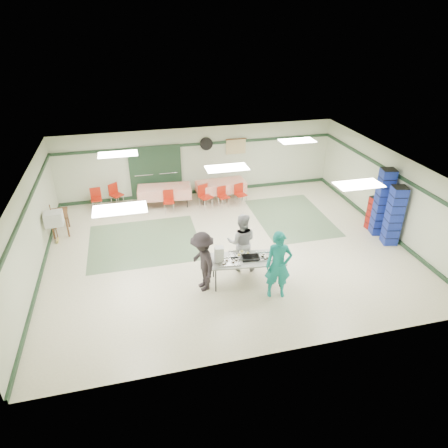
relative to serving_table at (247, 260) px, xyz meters
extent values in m
plane|color=beige|center=(-0.09, 1.84, -0.72)|extent=(11.00, 11.00, 0.00)
plane|color=silver|center=(-0.09, 1.84, 1.98)|extent=(11.00, 11.00, 0.00)
plane|color=beige|center=(-0.09, 6.34, 0.63)|extent=(11.00, 0.00, 11.00)
plane|color=beige|center=(-0.09, -2.66, 0.63)|extent=(11.00, 0.00, 11.00)
plane|color=beige|center=(-5.59, 1.84, 0.63)|extent=(0.00, 9.00, 9.00)
plane|color=beige|center=(5.41, 1.84, 0.63)|extent=(0.00, 9.00, 9.00)
cube|color=#1D3521|center=(-0.09, 6.31, 1.33)|extent=(11.00, 0.06, 0.10)
cube|color=#1D3521|center=(-0.09, 6.31, -0.66)|extent=(11.00, 0.06, 0.12)
cube|color=#1D3521|center=(-5.56, 1.84, 1.33)|extent=(0.06, 9.00, 0.10)
cube|color=#1D3521|center=(-5.56, 1.84, -0.66)|extent=(0.06, 9.00, 0.12)
cube|color=#1D3521|center=(5.38, 1.84, 1.33)|extent=(0.06, 9.00, 0.10)
cube|color=#1D3521|center=(5.38, 1.84, -0.66)|extent=(0.06, 9.00, 0.12)
cube|color=#5D7958|center=(-2.59, 2.84, -0.72)|extent=(3.50, 3.00, 0.01)
cube|color=#5D7958|center=(2.71, 3.34, -0.72)|extent=(2.50, 3.50, 0.01)
cube|color=#989B98|center=(-2.29, 6.28, 0.33)|extent=(0.90, 0.06, 2.10)
cube|color=#989B98|center=(-1.34, 6.28, 0.33)|extent=(0.90, 0.06, 2.10)
cube|color=#1D3521|center=(-1.82, 6.26, 0.33)|extent=(2.00, 0.03, 2.15)
cylinder|color=black|center=(0.21, 6.28, 1.33)|extent=(0.50, 0.10, 0.50)
cube|color=#CFBE81|center=(1.41, 6.28, 1.13)|extent=(0.80, 0.02, 0.60)
cube|color=#A8A7A3|center=(0.00, 0.00, 0.02)|extent=(2.11, 1.06, 0.04)
cylinder|color=black|center=(-0.91, -0.22, -0.36)|extent=(0.04, 0.04, 0.72)
cylinder|color=black|center=(0.83, -0.43, -0.36)|extent=(0.04, 0.04, 0.72)
cylinder|color=black|center=(-0.83, 0.43, -0.36)|extent=(0.04, 0.04, 0.72)
cylinder|color=black|center=(0.91, 0.22, -0.36)|extent=(0.04, 0.04, 0.72)
cube|color=silver|center=(0.55, -0.05, 0.05)|extent=(0.59, 0.47, 0.02)
cube|color=silver|center=(-0.11, 0.18, 0.05)|extent=(0.63, 0.51, 0.02)
cube|color=silver|center=(-0.51, -0.07, 0.05)|extent=(0.59, 0.48, 0.02)
cube|color=black|center=(0.09, -0.04, 0.08)|extent=(0.51, 0.35, 0.08)
cube|color=white|center=(-0.75, 0.06, 0.25)|extent=(0.26, 0.24, 0.43)
imported|color=#138882|center=(0.61, -0.73, 0.21)|extent=(0.75, 0.57, 1.86)
imported|color=#97969C|center=(0.05, 0.69, 0.15)|extent=(0.99, 0.86, 1.74)
imported|color=black|center=(-1.21, 0.01, 0.13)|extent=(0.81, 1.19, 1.70)
cube|color=red|center=(0.59, 5.46, 0.02)|extent=(1.92, 0.90, 0.05)
cube|color=red|center=(0.59, 5.46, -0.17)|extent=(1.92, 0.93, 0.40)
cylinder|color=black|center=(-0.18, 5.11, -0.36)|extent=(0.04, 0.04, 0.72)
cylinder|color=black|center=(1.39, 5.18, -0.36)|extent=(0.04, 0.04, 0.72)
cylinder|color=black|center=(-0.21, 5.73, -0.36)|extent=(0.04, 0.04, 0.72)
cylinder|color=black|center=(1.36, 5.81, -0.36)|extent=(0.04, 0.04, 0.72)
cube|color=red|center=(-1.61, 5.46, 0.02)|extent=(2.05, 1.04, 0.05)
cube|color=red|center=(-1.61, 5.46, -0.17)|extent=(2.05, 1.06, 0.40)
cylinder|color=black|center=(-2.46, 5.20, -0.36)|extent=(0.04, 0.04, 0.72)
cylinder|color=black|center=(-0.82, 5.05, -0.36)|extent=(0.04, 0.04, 0.72)
cylinder|color=black|center=(-2.40, 5.86, -0.36)|extent=(0.04, 0.04, 0.72)
cylinder|color=black|center=(-0.76, 5.71, -0.36)|extent=(0.04, 0.04, 0.72)
cube|color=#B0260E|center=(0.54, 4.81, -0.32)|extent=(0.45, 0.45, 0.04)
cube|color=#B0260E|center=(0.49, 4.97, -0.12)|extent=(0.36, 0.14, 0.36)
cylinder|color=silver|center=(0.44, 4.63, -0.53)|extent=(0.02, 0.02, 0.38)
cylinder|color=silver|center=(0.72, 4.71, -0.53)|extent=(0.02, 0.02, 0.38)
cylinder|color=silver|center=(0.36, 4.91, -0.53)|extent=(0.02, 0.02, 0.38)
cylinder|color=silver|center=(0.64, 4.99, -0.53)|extent=(0.02, 0.02, 0.38)
cube|color=#B0260E|center=(-0.15, 4.81, -0.25)|extent=(0.55, 0.55, 0.04)
cube|color=#B0260E|center=(-0.22, 4.98, -0.02)|extent=(0.41, 0.20, 0.43)
cylinder|color=silver|center=(-0.25, 4.59, -0.50)|extent=(0.02, 0.02, 0.45)
cylinder|color=silver|center=(0.07, 4.71, -0.50)|extent=(0.02, 0.02, 0.45)
cylinder|color=silver|center=(-0.37, 4.90, -0.50)|extent=(0.02, 0.02, 0.45)
cylinder|color=silver|center=(-0.06, 5.03, -0.50)|extent=(0.02, 0.02, 0.45)
cube|color=#B0260E|center=(1.21, 4.81, -0.30)|extent=(0.46, 0.46, 0.04)
cube|color=#B0260E|center=(1.17, 4.97, -0.09)|extent=(0.38, 0.13, 0.38)
cylinder|color=silver|center=(1.10, 4.62, -0.52)|extent=(0.02, 0.02, 0.40)
cylinder|color=silver|center=(1.40, 4.70, -0.52)|extent=(0.02, 0.02, 0.40)
cylinder|color=silver|center=(1.03, 4.92, -0.52)|extent=(0.02, 0.02, 0.40)
cylinder|color=silver|center=(1.32, 4.99, -0.52)|extent=(0.02, 0.02, 0.40)
cube|color=#B0260E|center=(-1.54, 4.81, -0.29)|extent=(0.42, 0.42, 0.04)
cube|color=#B0260E|center=(-1.52, 4.98, -0.08)|extent=(0.39, 0.07, 0.39)
cylinder|color=silver|center=(-1.70, 4.67, -0.52)|extent=(0.02, 0.02, 0.41)
cylinder|color=silver|center=(-1.39, 4.64, -0.52)|extent=(0.02, 0.02, 0.41)
cylinder|color=silver|center=(-1.68, 4.97, -0.52)|extent=(0.02, 0.02, 0.41)
cylinder|color=silver|center=(-1.37, 4.95, -0.52)|extent=(0.02, 0.02, 0.41)
cube|color=#B0260E|center=(-3.39, 5.84, -0.27)|extent=(0.57, 0.57, 0.04)
cube|color=#B0260E|center=(-3.50, 5.99, -0.05)|extent=(0.34, 0.28, 0.40)
cylinder|color=silver|center=(-3.42, 5.62, -0.51)|extent=(0.02, 0.02, 0.42)
cylinder|color=silver|center=(-3.16, 5.82, -0.51)|extent=(0.02, 0.02, 0.42)
cylinder|color=silver|center=(-3.61, 5.87, -0.51)|extent=(0.02, 0.02, 0.42)
cylinder|color=silver|center=(-3.36, 6.07, -0.51)|extent=(0.02, 0.02, 0.42)
cube|color=#B0260E|center=(-4.13, 5.66, -0.29)|extent=(0.41, 0.41, 0.04)
cube|color=#B0260E|center=(-4.14, 5.83, -0.08)|extent=(0.39, 0.07, 0.39)
cylinder|color=silver|center=(-4.27, 5.49, -0.52)|extent=(0.02, 0.02, 0.41)
cylinder|color=silver|center=(-3.96, 5.51, -0.52)|extent=(0.02, 0.02, 0.41)
cylinder|color=silver|center=(-4.29, 5.80, -0.52)|extent=(0.02, 0.02, 0.41)
cylinder|color=silver|center=(-3.98, 5.82, -0.52)|extent=(0.02, 0.02, 0.41)
cube|color=navy|center=(5.06, 1.58, 0.42)|extent=(0.52, 0.52, 2.28)
cube|color=#9E140F|center=(5.06, 1.89, -0.13)|extent=(0.41, 0.41, 1.18)
cube|color=navy|center=(5.06, 0.90, 0.26)|extent=(0.52, 0.52, 1.97)
cube|color=brown|center=(-5.24, 4.13, 0.00)|extent=(0.63, 0.91, 0.05)
cube|color=brown|center=(-5.44, 3.76, -0.37)|extent=(0.05, 0.05, 0.70)
cube|color=brown|center=(-4.99, 3.79, -0.37)|extent=(0.05, 0.05, 0.70)
cube|color=brown|center=(-5.49, 4.46, -0.37)|extent=(0.05, 0.05, 0.70)
cube|color=brown|center=(-5.05, 4.50, -0.37)|extent=(0.05, 0.05, 0.70)
cube|color=#BBBBB6|center=(-5.24, 3.30, 0.24)|extent=(0.55, 0.49, 0.42)
cylinder|color=brown|center=(-5.32, 3.58, -0.03)|extent=(0.04, 0.22, 1.33)
camera|label=1|loc=(-2.74, -8.57, 5.93)|focal=32.00mm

